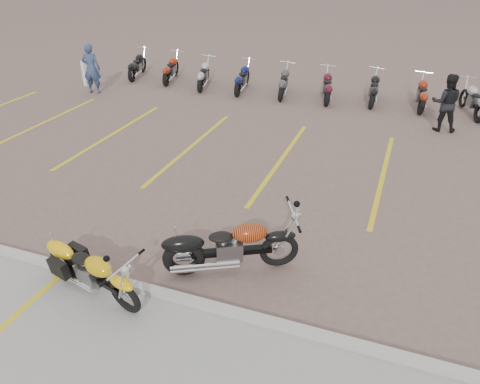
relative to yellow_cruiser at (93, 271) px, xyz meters
The scene contains 9 objects.
ground 2.75m from the yellow_cruiser, 57.54° to the left, with size 100.00×100.00×0.00m, color #735A52.
curb 1.53m from the yellow_cruiser, 11.19° to the left, with size 60.00×0.18×0.12m, color #ADAAA3.
parking_stripes 6.47m from the yellow_cruiser, 76.97° to the left, with size 38.00×5.50×0.01m, color gold, non-canonical shape.
yellow_cruiser is the anchor object (origin of this frame).
flame_cruiser 2.33m from the yellow_cruiser, 35.13° to the left, with size 2.23×1.30×1.01m.
person_a 12.11m from the yellow_cruiser, 126.02° to the left, with size 0.68×0.45×1.88m, color navy.
person_b 11.64m from the yellow_cruiser, 61.68° to the left, with size 0.86×0.67×1.78m, color black.
bollard 13.24m from the yellow_cruiser, 127.46° to the left, with size 0.15×0.15×1.00m, color white.
bg_bike_row 12.25m from the yellow_cruiser, 83.10° to the left, with size 17.49×2.08×1.10m.
Camera 1 is at (3.05, -7.24, 5.35)m, focal length 35.00 mm.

